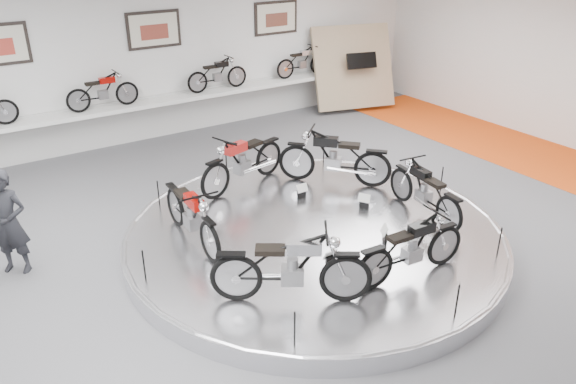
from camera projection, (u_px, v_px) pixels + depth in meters
floor at (324, 252)px, 9.45m from camera, size 16.00×16.00×0.00m
ceiling at (333, 3)px, 7.73m from camera, size 16.00×16.00×0.00m
wall_back at (156, 59)px, 13.86m from camera, size 16.00×0.00×16.00m
orange_carpet_strip at (562, 165)px, 12.85m from camera, size 2.40×12.60×0.01m
dado_band at (162, 115)px, 14.47m from camera, size 15.68×0.04×1.10m
display_platform at (314, 236)px, 9.61m from camera, size 6.40×6.40×0.30m
platform_rim at (314, 230)px, 9.56m from camera, size 6.40×6.40×0.10m
shelf at (165, 101)px, 14.06m from camera, size 11.00×0.55×0.10m
poster_center at (154, 30)px, 13.53m from camera, size 1.35×0.06×0.88m
poster_right at (276, 18)px, 15.28m from camera, size 1.35×0.06×0.88m
display_panel at (353, 67)px, 16.30m from camera, size 2.56×1.52×2.30m
shelf_bike_b at (103, 93)px, 13.13m from camera, size 1.22×0.43×0.73m
shelf_bike_c at (217, 76)px, 14.63m from camera, size 1.22×0.43×0.73m
shelf_bike_d at (302, 64)px, 15.98m from camera, size 1.22×0.43×0.73m
bike_a at (334, 157)px, 11.01m from camera, size 1.79×1.86×1.12m
bike_b at (243, 160)px, 10.89m from camera, size 1.97×1.15×1.09m
bike_c at (191, 214)px, 8.95m from camera, size 0.66×1.75×1.02m
bike_d at (291, 267)px, 7.49m from camera, size 1.91×1.59×1.09m
bike_e at (412, 247)px, 8.06m from camera, size 1.69×0.71×0.97m
bike_f at (425, 190)px, 9.81m from camera, size 0.78×1.70×0.97m
visitor at (8, 222)px, 8.59m from camera, size 0.74×0.70×1.71m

